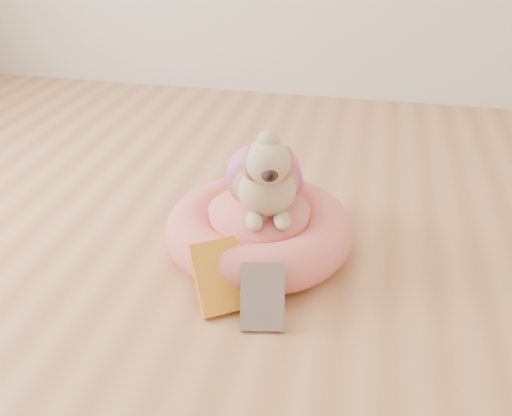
% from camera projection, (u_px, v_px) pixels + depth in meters
% --- Properties ---
extents(floor, '(4.50, 4.50, 0.00)m').
position_uv_depth(floor, '(113.00, 365.00, 1.48)').
color(floor, '#B17949').
rests_on(floor, ground).
extents(pet_bed, '(0.63, 0.63, 0.16)m').
position_uv_depth(pet_bed, '(259.00, 230.00, 1.90)').
color(pet_bed, '#E95B5D').
rests_on(pet_bed, floor).
extents(dog, '(0.40, 0.49, 0.31)m').
position_uv_depth(dog, '(266.00, 161.00, 1.81)').
color(dog, brown).
rests_on(dog, pet_bed).
extents(book_yellow, '(0.20, 0.21, 0.19)m').
position_uv_depth(book_yellow, '(219.00, 277.00, 1.65)').
color(book_yellow, yellow).
rests_on(book_yellow, floor).
extents(book_white, '(0.14, 0.14, 0.17)m').
position_uv_depth(book_white, '(262.00, 296.00, 1.59)').
color(book_white, silver).
rests_on(book_white, floor).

